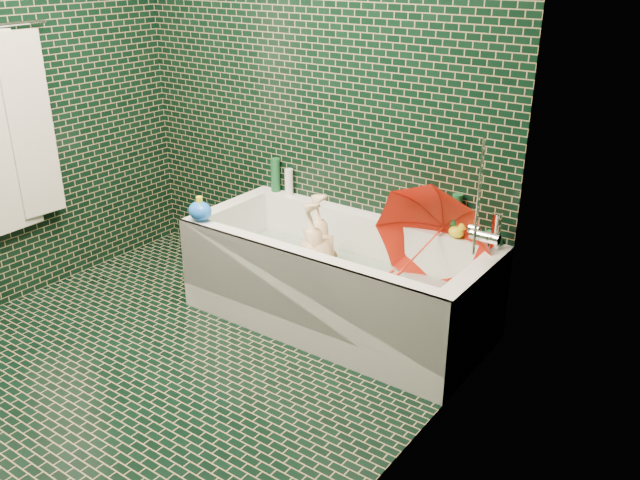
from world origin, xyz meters
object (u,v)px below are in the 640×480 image
Objects in this scene: bathtub at (336,289)px; child at (325,270)px; rubber_duck at (458,231)px; bath_toy at (200,211)px; umbrella at (422,249)px.

bathtub is 0.12m from child.
rubber_duck reaches higher than bathtub.
bath_toy is at bearing -143.47° from rubber_duck.
rubber_duck is (0.56, 0.32, 0.38)m from bathtub.
umbrella is 5.46× the size of rubber_duck.
umbrella is at bearing 85.26° from child.
rubber_duck is (0.63, 0.33, 0.28)m from child.
umbrella is (0.47, 0.11, 0.33)m from bathtub.
bathtub is at bearing 80.11° from child.
bath_toy is at bearing -158.15° from bathtub.
umbrella is at bearing -102.18° from rubber_duck.
bathtub is 2.03× the size of child.
bath_toy reaches higher than rubber_duck.
child is at bearing -173.12° from bathtub.
umbrella reaches higher than rubber_duck.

